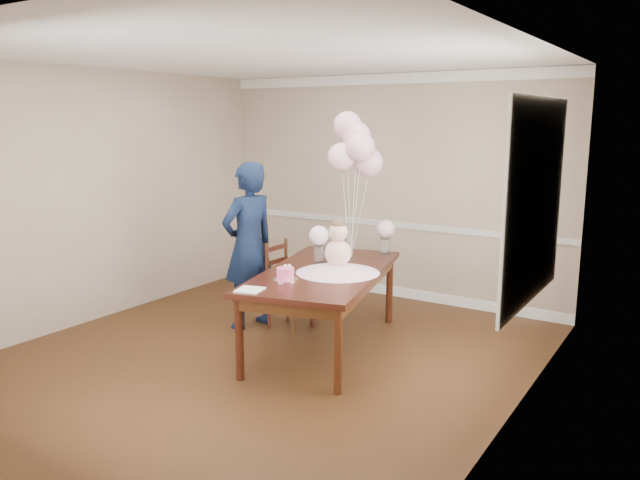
{
  "coord_description": "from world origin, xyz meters",
  "views": [
    {
      "loc": [
        3.36,
        -4.32,
        2.17
      ],
      "look_at": [
        0.28,
        0.52,
        1.05
      ],
      "focal_mm": 35.0,
      "sensor_mm": 36.0,
      "label": 1
    }
  ],
  "objects_px": {
    "birthday_cake": "(285,273)",
    "dining_chair_seat": "(290,291)",
    "woman": "(249,246)",
    "dining_table_top": "(324,273)"
  },
  "relations": [
    {
      "from": "birthday_cake",
      "to": "dining_chair_seat",
      "type": "height_order",
      "value": "birthday_cake"
    },
    {
      "from": "dining_chair_seat",
      "to": "woman",
      "type": "xyz_separation_m",
      "value": [
        -0.39,
        -0.19,
        0.47
      ]
    },
    {
      "from": "dining_table_top",
      "to": "birthday_cake",
      "type": "xyz_separation_m",
      "value": [
        -0.09,
        -0.5,
        0.09
      ]
    },
    {
      "from": "birthday_cake",
      "to": "dining_table_top",
      "type": "bearing_deg",
      "value": 79.74
    },
    {
      "from": "birthday_cake",
      "to": "woman",
      "type": "height_order",
      "value": "woman"
    },
    {
      "from": "dining_table_top",
      "to": "woman",
      "type": "height_order",
      "value": "woman"
    },
    {
      "from": "dining_table_top",
      "to": "dining_chair_seat",
      "type": "xyz_separation_m",
      "value": [
        -0.61,
        0.31,
        -0.34
      ]
    },
    {
      "from": "woman",
      "to": "dining_chair_seat",
      "type": "bearing_deg",
      "value": 129.09
    },
    {
      "from": "dining_table_top",
      "to": "dining_chair_seat",
      "type": "relative_size",
      "value": 5.21
    },
    {
      "from": "dining_table_top",
      "to": "dining_chair_seat",
      "type": "height_order",
      "value": "dining_table_top"
    }
  ]
}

